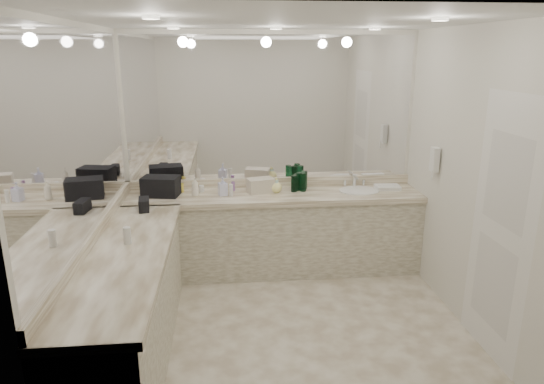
{
  "coord_description": "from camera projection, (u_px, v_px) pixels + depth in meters",
  "views": [
    {
      "loc": [
        -0.5,
        -3.8,
        2.38
      ],
      "look_at": [
        -0.09,
        0.4,
        1.15
      ],
      "focal_mm": 32.0,
      "sensor_mm": 36.0,
      "label": 1
    }
  ],
  "objects": [
    {
      "name": "floor",
      "position": [
        286.0,
        327.0,
        4.35
      ],
      "size": [
        3.2,
        3.2,
        0.0
      ],
      "primitive_type": "plane",
      "color": "beige",
      "rests_on": "ground"
    },
    {
      "name": "ceiling",
      "position": [
        289.0,
        21.0,
        3.62
      ],
      "size": [
        3.2,
        3.2,
        0.0
      ],
      "primitive_type": "plane",
      "color": "white",
      "rests_on": "floor"
    },
    {
      "name": "wall_back",
      "position": [
        271.0,
        152.0,
        5.42
      ],
      "size": [
        3.2,
        0.02,
        2.6
      ],
      "primitive_type": "cube",
      "color": "silver",
      "rests_on": "floor"
    },
    {
      "name": "wall_left",
      "position": [
        88.0,
        193.0,
        3.83
      ],
      "size": [
        0.02,
        3.0,
        2.6
      ],
      "primitive_type": "cube",
      "color": "silver",
      "rests_on": "floor"
    },
    {
      "name": "wall_right",
      "position": [
        474.0,
        183.0,
        4.13
      ],
      "size": [
        0.02,
        3.0,
        2.6
      ],
      "primitive_type": "cube",
      "color": "silver",
      "rests_on": "floor"
    },
    {
      "name": "vanity_back_base",
      "position": [
        273.0,
        235.0,
        5.38
      ],
      "size": [
        3.2,
        0.6,
        0.84
      ],
      "primitive_type": "cube",
      "color": "beige",
      "rests_on": "floor"
    },
    {
      "name": "vanity_back_top",
      "position": [
        273.0,
        196.0,
        5.24
      ],
      "size": [
        3.2,
        0.64,
        0.06
      ],
      "primitive_type": "cube",
      "color": "#EEE3C9",
      "rests_on": "vanity_back_base"
    },
    {
      "name": "vanity_left_base",
      "position": [
        129.0,
        310.0,
        3.82
      ],
      "size": [
        0.6,
        2.4,
        0.84
      ],
      "primitive_type": "cube",
      "color": "beige",
      "rests_on": "floor"
    },
    {
      "name": "vanity_left_top",
      "position": [
        125.0,
        257.0,
        3.7
      ],
      "size": [
        0.64,
        2.42,
        0.06
      ],
      "primitive_type": "cube",
      "color": "#EEE3C9",
      "rests_on": "vanity_left_base"
    },
    {
      "name": "backsplash_back",
      "position": [
        271.0,
        182.0,
        5.5
      ],
      "size": [
        3.2,
        0.04,
        0.1
      ],
      "primitive_type": "cube",
      "color": "#EEE3C9",
      "rests_on": "vanity_back_top"
    },
    {
      "name": "backsplash_left",
      "position": [
        95.0,
        234.0,
        3.93
      ],
      "size": [
        0.04,
        3.0,
        0.1
      ],
      "primitive_type": "cube",
      "color": "#EEE3C9",
      "rests_on": "vanity_left_top"
    },
    {
      "name": "mirror_back",
      "position": [
        271.0,
        109.0,
        5.27
      ],
      "size": [
        3.12,
        0.01,
        1.55
      ],
      "primitive_type": "cube",
      "color": "white",
      "rests_on": "wall_back"
    },
    {
      "name": "mirror_left",
      "position": [
        83.0,
        134.0,
        3.7
      ],
      "size": [
        0.01,
        2.92,
        1.55
      ],
      "primitive_type": "cube",
      "color": "white",
      "rests_on": "wall_left"
    },
    {
      "name": "sink",
      "position": [
        359.0,
        191.0,
        5.33
      ],
      "size": [
        0.44,
        0.44,
        0.03
      ],
      "primitive_type": "cylinder",
      "color": "white",
      "rests_on": "vanity_back_top"
    },
    {
      "name": "faucet",
      "position": [
        354.0,
        180.0,
        5.51
      ],
      "size": [
        0.24,
        0.16,
        0.14
      ],
      "primitive_type": "cube",
      "color": "silver",
      "rests_on": "vanity_back_top"
    },
    {
      "name": "wall_phone",
      "position": [
        435.0,
        160.0,
        4.78
      ],
      "size": [
        0.06,
        0.1,
        0.24
      ],
      "primitive_type": "cube",
      "color": "white",
      "rests_on": "wall_right"
    },
    {
      "name": "door",
      "position": [
        500.0,
        231.0,
        3.73
      ],
      "size": [
        0.02,
        0.82,
        2.1
      ],
      "primitive_type": "cube",
      "color": "white",
      "rests_on": "wall_right"
    },
    {
      "name": "black_toiletry_bag",
      "position": [
        161.0,
        186.0,
        5.13
      ],
      "size": [
        0.41,
        0.3,
        0.22
      ],
      "primitive_type": "cube",
      "rotation": [
        0.0,
        0.0,
        -0.19
      ],
      "color": "black",
      "rests_on": "vanity_back_top"
    },
    {
      "name": "black_bag_spill",
      "position": [
        144.0,
        205.0,
        4.67
      ],
      "size": [
        0.12,
        0.22,
        0.12
      ],
      "primitive_type": "cube",
      "rotation": [
        0.0,
        0.0,
        0.13
      ],
      "color": "black",
      "rests_on": "vanity_left_top"
    },
    {
      "name": "cream_cosmetic_case",
      "position": [
        261.0,
        185.0,
        5.26
      ],
      "size": [
        0.31,
        0.24,
        0.16
      ],
      "primitive_type": "cube",
      "rotation": [
        0.0,
        0.0,
        0.26
      ],
      "color": "beige",
      "rests_on": "vanity_back_top"
    },
    {
      "name": "hand_towel",
      "position": [
        387.0,
        187.0,
        5.4
      ],
      "size": [
        0.27,
        0.19,
        0.04
      ],
      "primitive_type": "cube",
      "rotation": [
        0.0,
        0.0,
        -0.04
      ],
      "color": "white",
      "rests_on": "vanity_back_top"
    },
    {
      "name": "lotion_left",
      "position": [
        127.0,
        236.0,
        3.85
      ],
      "size": [
        0.06,
        0.06,
        0.14
      ],
      "primitive_type": "cylinder",
      "color": "white",
      "rests_on": "vanity_left_top"
    },
    {
      "name": "soap_bottle_a",
      "position": [
        195.0,
        186.0,
        5.13
      ],
      "size": [
        0.08,
        0.08,
        0.2
      ],
      "primitive_type": "imported",
      "rotation": [
        0.0,
        0.0,
        0.04
      ],
      "color": "white",
      "rests_on": "vanity_back_top"
    },
    {
      "name": "soap_bottle_b",
      "position": [
        223.0,
        186.0,
        5.14
      ],
      "size": [
        0.11,
        0.11,
        0.2
      ],
      "primitive_type": "imported",
      "rotation": [
        0.0,
        0.0,
        0.24
      ],
      "color": "silver",
      "rests_on": "vanity_back_top"
    },
    {
      "name": "soap_bottle_c",
      "position": [
        276.0,
        185.0,
        5.26
      ],
      "size": [
        0.16,
        0.16,
        0.16
      ],
      "primitive_type": "imported",
      "rotation": [
        0.0,
        0.0,
        -0.26
      ],
      "color": "#FFF997",
      "rests_on": "vanity_back_top"
    },
    {
      "name": "green_bottle_0",
      "position": [
        297.0,
        182.0,
        5.33
      ],
      "size": [
        0.07,
        0.07,
        0.18
      ],
      "primitive_type": "cylinder",
      "color": "#11532D",
      "rests_on": "vanity_back_top"
    },
    {
      "name": "green_bottle_1",
      "position": [
        303.0,
        182.0,
        5.3
      ],
      "size": [
        0.07,
        0.07,
        0.2
      ],
      "primitive_type": "cylinder",
      "color": "#11532D",
      "rests_on": "vanity_back_top"
    },
    {
      "name": "green_bottle_2",
      "position": [
        304.0,
        180.0,
        5.4
      ],
      "size": [
        0.07,
        0.07,
        0.2
      ],
      "primitive_type": "cylinder",
      "color": "#11532D",
      "rests_on": "vanity_back_top"
    },
    {
      "name": "green_bottle_3",
      "position": [
        299.0,
        181.0,
        5.36
      ],
      "size": [
        0.07,
        0.07,
        0.19
      ],
      "primitive_type": "cylinder",
      "color": "#11532D",
      "rests_on": "vanity_back_top"
    },
    {
      "name": "green_bottle_4",
      "position": [
        294.0,
        183.0,
        5.29
      ],
      "size": [
        0.07,
        0.07,
        0.18
      ],
      "primitive_type": "cylinder",
      "color": "#11532D",
      "rests_on": "vanity_back_top"
    },
    {
      "name": "amenity_bottle_0",
      "position": [
        233.0,
        186.0,
        5.33
      ],
      "size": [
        0.04,
        0.04,
        0.1
      ],
      "primitive_type": "cylinder",
      "color": "#9966B2",
      "rests_on": "vanity_back_top"
    },
    {
      "name": "amenity_bottle_1",
      "position": [
        266.0,
        186.0,
        5.28
      ],
      "size": [
        0.06,
        0.06,
        0.14
      ],
      "primitive_type": "cylinder",
      "color": "white",
      "rests_on": "vanity_back_top"
    },
    {
      "name": "amenity_bottle_2",
      "position": [
        202.0,
        189.0,
        5.29
      ],
      "size": [
        0.06,
        0.06,
        0.07
      ],
      "primitive_type": "cylinder",
      "color": "white",
      "rests_on": "vanity_back_top"
    },
    {
      "name": "amenity_bottle_3",
      "position": [
        276.0,
        186.0,
        5.26
      ],
      "size": [
        0.05,
        0.05,
        0.14
      ],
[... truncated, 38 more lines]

